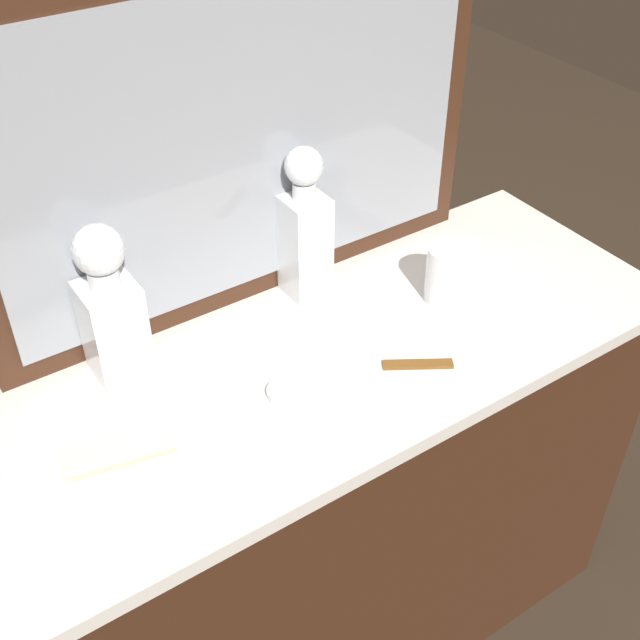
# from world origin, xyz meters

# --- Properties ---
(ground_plane) EXTENTS (6.00, 6.00, 0.00)m
(ground_plane) POSITION_xyz_m (0.00, 0.00, 0.00)
(ground_plane) COLOR #2D2319
(dresser) EXTENTS (1.28, 0.47, 0.81)m
(dresser) POSITION_xyz_m (0.00, 0.00, 0.41)
(dresser) COLOR #381E11
(dresser) RESTS_ON ground_plane
(dresser_mirror) EXTENTS (0.92, 0.03, 0.59)m
(dresser_mirror) POSITION_xyz_m (0.00, 0.22, 1.11)
(dresser_mirror) COLOR #381E11
(dresser_mirror) RESTS_ON dresser
(crystal_decanter_right) EXTENTS (0.07, 0.07, 0.29)m
(crystal_decanter_right) POSITION_xyz_m (0.08, 0.17, 0.93)
(crystal_decanter_right) COLOR white
(crystal_decanter_right) RESTS_ON dresser
(crystal_decanter_center) EXTENTS (0.09, 0.09, 0.27)m
(crystal_decanter_center) POSITION_xyz_m (-0.28, 0.16, 0.92)
(crystal_decanter_center) COLOR white
(crystal_decanter_center) RESTS_ON dresser
(crystal_tumbler_rear) EXTENTS (0.08, 0.08, 0.11)m
(crystal_tumbler_rear) POSITION_xyz_m (0.28, 0.01, 0.86)
(crystal_tumbler_rear) COLOR white
(crystal_tumbler_rear) RESTS_ON dresser
(silver_brush_right) EXTENTS (0.17, 0.09, 0.02)m
(silver_brush_right) POSITION_xyz_m (-0.35, -0.02, 0.82)
(silver_brush_right) COLOR #B7A88C
(silver_brush_right) RESTS_ON dresser
(porcelain_dish) EXTENTS (0.06, 0.06, 0.01)m
(porcelain_dish) POSITION_xyz_m (-0.09, -0.04, 0.82)
(porcelain_dish) COLOR silver
(porcelain_dish) RESTS_ON dresser
(tortoiseshell_comb) EXTENTS (0.11, 0.08, 0.01)m
(tortoiseshell_comb) POSITION_xyz_m (0.12, -0.10, 0.81)
(tortoiseshell_comb) COLOR brown
(tortoiseshell_comb) RESTS_ON dresser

